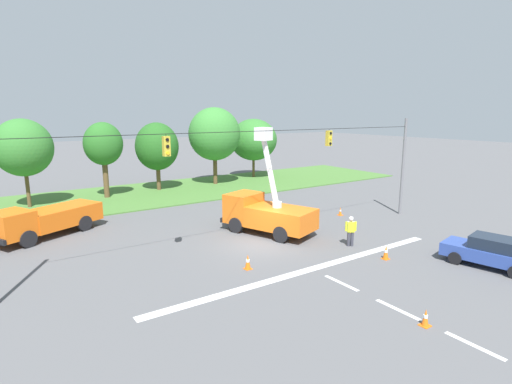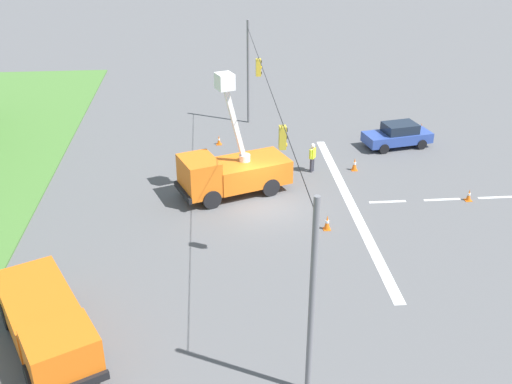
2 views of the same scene
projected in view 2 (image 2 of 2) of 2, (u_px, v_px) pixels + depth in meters
name	position (u px, v px, depth m)	size (l,w,h in m)	color
ground_plane	(267.00, 207.00, 31.34)	(200.00, 200.00, 0.00)	#565659
lane_markings	(378.00, 202.00, 31.79)	(17.60, 15.25, 0.01)	silver
signal_gantry	(268.00, 131.00, 29.41)	(26.20, 0.33, 7.20)	slate
utility_truck_bucket_lift	(231.00, 170.00, 32.10)	(4.36, 6.46, 6.71)	orange
utility_truck_support_near	(46.00, 323.00, 21.15)	(6.97, 5.05, 2.03)	orange
sedan_blue	(398.00, 135.00, 38.48)	(2.57, 4.56, 1.56)	#2D4799
road_worker	(312.00, 156.00, 34.88)	(0.55, 0.43, 1.77)	#383842
traffic_cone_foreground_left	(327.00, 222.00, 29.05)	(0.36, 0.36, 0.77)	orange
traffic_cone_foreground_right	(188.00, 163.00, 35.61)	(0.36, 0.36, 0.71)	orange
traffic_cone_mid_left	(469.00, 195.00, 31.83)	(0.36, 0.36, 0.66)	orange
traffic_cone_mid_right	(219.00, 140.00, 38.98)	(0.36, 0.36, 0.63)	orange
traffic_cone_near_bucket	(277.00, 154.00, 36.88)	(0.36, 0.36, 0.66)	orange
traffic_cone_lane_edge_a	(355.00, 164.00, 35.31)	(0.36, 0.36, 0.78)	orange
traffic_cone_lane_edge_b	(421.00, 129.00, 40.62)	(0.36, 0.36, 0.79)	orange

